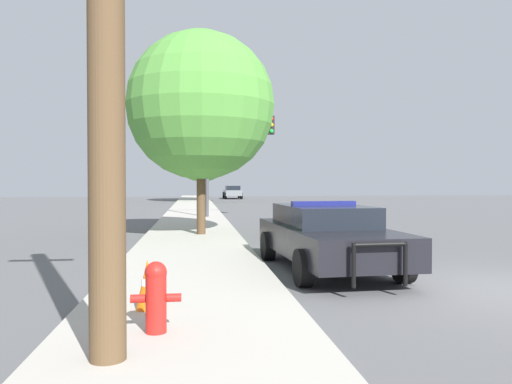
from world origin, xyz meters
name	(u,v)px	position (x,y,z in m)	size (l,w,h in m)	color
ground_plane	(499,290)	(0.00, 0.00, 0.00)	(110.00, 110.00, 0.00)	#565659
sidewalk_left	(190,295)	(-5.10, 0.00, 0.07)	(3.00, 110.00, 0.13)	#ADA89E
police_car	(326,235)	(-2.35, 2.25, 0.71)	(2.29, 5.06, 1.40)	black
fire_hydrant	(156,295)	(-5.45, -2.12, 0.55)	(0.55, 0.24, 0.79)	red
utility_pole	(106,1)	(-5.83, -2.92, 3.47)	(1.40, 0.34, 6.54)	brown
traffic_light	(234,143)	(-3.13, 16.33, 3.67)	(3.34, 0.35, 5.03)	#424247
car_background_distant	(232,192)	(-1.01, 45.84, 0.75)	(1.95, 4.32, 1.40)	slate
tree_sidewalk_far	(202,148)	(-4.40, 37.41, 4.87)	(6.08, 6.08, 7.78)	brown
tree_sidewalk_near	(201,106)	(-4.83, 8.33, 4.22)	(4.70, 4.70, 6.45)	#4C3823
traffic_cone	(147,284)	(-5.64, -1.08, 0.46)	(0.30, 0.30, 0.66)	orange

